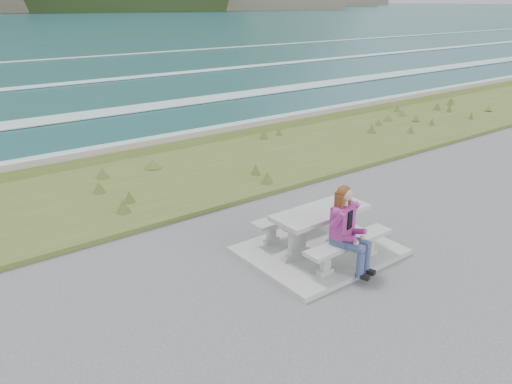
# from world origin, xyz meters

# --- Properties ---
(concrete_slab) EXTENTS (2.60, 2.10, 0.10)m
(concrete_slab) POSITION_xyz_m (0.00, 0.00, 0.05)
(concrete_slab) COLOR #9B9A96
(concrete_slab) RESTS_ON ground
(picnic_table) EXTENTS (1.80, 0.75, 0.75)m
(picnic_table) POSITION_xyz_m (0.00, 0.00, 0.68)
(picnic_table) COLOR #9B9A96
(picnic_table) RESTS_ON concrete_slab
(bench_landward) EXTENTS (1.80, 0.35, 0.45)m
(bench_landward) POSITION_xyz_m (0.00, -0.70, 0.45)
(bench_landward) COLOR #9B9A96
(bench_landward) RESTS_ON concrete_slab
(bench_seaward) EXTENTS (1.80, 0.35, 0.45)m
(bench_seaward) POSITION_xyz_m (0.00, 0.70, 0.45)
(bench_seaward) COLOR #9B9A96
(bench_seaward) RESTS_ON concrete_slab
(grass_verge) EXTENTS (160.00, 4.50, 0.22)m
(grass_verge) POSITION_xyz_m (0.00, 5.00, 0.00)
(grass_verge) COLOR #415520
(grass_verge) RESTS_ON ground
(shore_drop) EXTENTS (160.00, 0.80, 2.20)m
(shore_drop) POSITION_xyz_m (0.00, 7.90, 0.00)
(shore_drop) COLOR #5E5846
(shore_drop) RESTS_ON ground
(ocean) EXTENTS (1600.00, 1600.00, 0.09)m
(ocean) POSITION_xyz_m (0.00, 25.09, -1.74)
(ocean) COLOR #1D4E53
(ocean) RESTS_ON ground
(seated_woman) EXTENTS (0.57, 0.80, 1.45)m
(seated_woman) POSITION_xyz_m (-0.14, -0.83, 0.63)
(seated_woman) COLOR navy
(seated_woman) RESTS_ON concrete_slab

